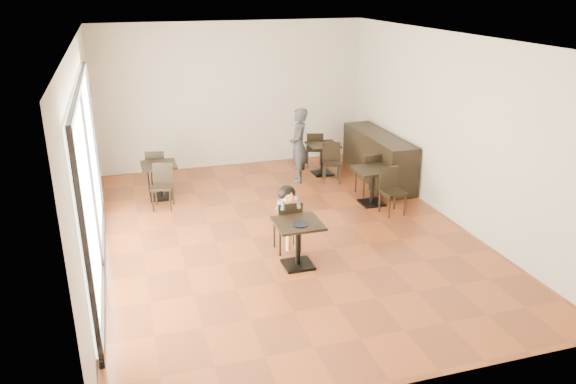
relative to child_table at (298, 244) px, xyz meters
name	(u,v)px	position (x,y,z in m)	size (l,w,h in m)	color
floor	(285,233)	(0.15, 1.16, -0.36)	(6.00, 8.00, 0.01)	brown
ceiling	(285,38)	(0.15, 1.16, 2.84)	(6.00, 8.00, 0.01)	white
wall_back	(233,95)	(0.15, 5.16, 1.24)	(6.00, 0.01, 3.20)	beige
wall_front	(406,250)	(0.15, -2.84, 1.24)	(6.00, 0.01, 3.20)	beige
wall_left	(86,158)	(-2.85, 1.16, 1.24)	(0.01, 8.00, 3.20)	beige
wall_right	(450,128)	(3.15, 1.16, 1.24)	(0.01, 8.00, 3.20)	beige
storefront_window	(89,182)	(-2.82, 0.66, 1.04)	(0.04, 4.50, 2.60)	white
child_table	(298,244)	(0.00, 0.00, 0.00)	(0.67, 0.67, 0.71)	black
child_chair	(287,225)	(0.00, 0.55, 0.07)	(0.38, 0.38, 0.86)	black
child	(287,219)	(0.00, 0.55, 0.18)	(0.38, 0.54, 1.08)	slate
plate	(300,224)	(0.00, -0.10, 0.36)	(0.24, 0.24, 0.01)	black
pizza_slice	(291,199)	(0.00, 0.36, 0.58)	(0.25, 0.19, 0.06)	#D5BA7C
adult_patron	(299,146)	(1.18, 3.60, 0.43)	(0.57, 0.37, 1.56)	#323237
cafe_table_mid	(373,186)	(2.12, 1.96, 0.00)	(0.67, 0.67, 0.70)	black
cafe_table_left	(160,181)	(-1.70, 3.45, -0.01)	(0.66, 0.66, 0.70)	black
cafe_table_back	(323,159)	(1.83, 3.90, -0.01)	(0.65, 0.65, 0.68)	black
chair_mid_a	(367,173)	(2.26, 2.51, 0.07)	(0.38, 0.38, 0.85)	black
chair_mid_b	(393,192)	(2.26, 1.41, 0.07)	(0.38, 0.38, 0.85)	black
chair_left_a	(157,169)	(-1.70, 4.00, 0.06)	(0.38, 0.38, 0.84)	black
chair_left_b	(162,187)	(-1.70, 2.90, 0.06)	(0.38, 0.38, 0.84)	black
chair_back_a	(314,149)	(1.83, 4.45, 0.05)	(0.37, 0.37, 0.82)	black
chair_back_b	(332,163)	(1.83, 3.35, 0.05)	(0.37, 0.37, 0.82)	black
service_counter	(378,158)	(2.80, 3.16, 0.14)	(0.60, 2.40, 1.00)	black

